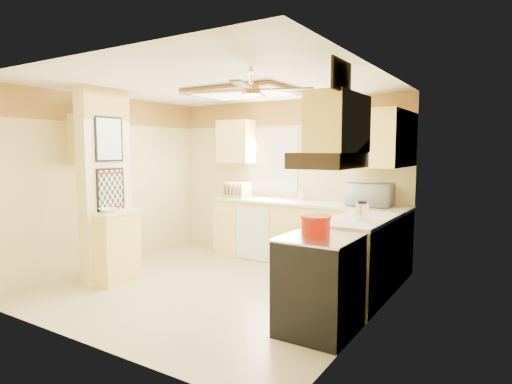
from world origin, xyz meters
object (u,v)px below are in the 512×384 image
Objects in this scene: bowl at (108,210)px; dutch_oven at (316,226)px; kettle at (362,211)px; stove at (320,284)px; microwave at (370,195)px.

dutch_oven reaches higher than bowl.
dutch_oven is at bearing 2.62° from bowl.
dutch_oven is at bearing -97.61° from kettle.
bowl is 2.76m from dutch_oven.
stove is at bearing 27.49° from dutch_oven.
kettle reaches higher than dutch_oven.
kettle reaches higher than stove.
stove is 4.34× the size of bowl.
kettle is (2.88, 1.07, 0.08)m from bowl.
kettle is (0.09, 0.93, 0.58)m from stove.
dutch_oven is 0.95m from kettle.
kettle is at bearing 104.63° from microwave.
bowl is 0.97× the size of kettle.
bowl is 3.07m from kettle.
dutch_oven is (0.17, -2.19, -0.09)m from microwave.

